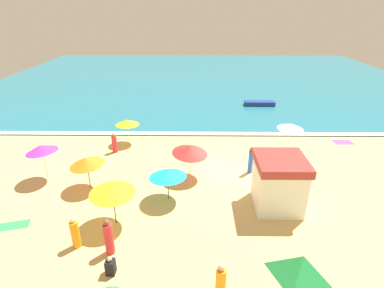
% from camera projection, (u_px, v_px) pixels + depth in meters
% --- Properties ---
extents(ground_plane, '(60.00, 60.00, 0.00)m').
position_uv_depth(ground_plane, '(217.00, 172.00, 20.04)').
color(ground_plane, '#D8B775').
extents(ocean_water, '(60.00, 44.00, 0.10)m').
position_uv_depth(ocean_water, '(205.00, 78.00, 45.46)').
color(ocean_water, teal).
rests_on(ocean_water, ground_plane).
extents(wave_breaker_foam, '(57.00, 0.70, 0.01)m').
position_uv_depth(wave_breaker_foam, '(212.00, 134.00, 25.72)').
color(wave_breaker_foam, white).
rests_on(wave_breaker_foam, ocean_water).
extents(lifeguard_cabana, '(2.57, 2.73, 2.90)m').
position_uv_depth(lifeguard_cabana, '(279.00, 182.00, 16.06)').
color(lifeguard_cabana, white).
rests_on(lifeguard_cabana, ground_plane).
extents(beach_umbrella_0, '(3.00, 3.00, 2.13)m').
position_uv_depth(beach_umbrella_0, '(112.00, 190.00, 14.57)').
color(beach_umbrella_0, '#4C3823').
rests_on(beach_umbrella_0, ground_plane).
extents(beach_umbrella_1, '(2.16, 2.17, 1.97)m').
position_uv_depth(beach_umbrella_1, '(127.00, 122.00, 23.51)').
color(beach_umbrella_1, silver).
rests_on(beach_umbrella_1, ground_plane).
extents(beach_umbrella_2, '(2.94, 2.94, 1.92)m').
position_uv_depth(beach_umbrella_2, '(168.00, 173.00, 16.59)').
color(beach_umbrella_2, '#4C3823').
rests_on(beach_umbrella_2, ground_plane).
extents(beach_umbrella_3, '(2.40, 2.38, 2.44)m').
position_uv_depth(beach_umbrella_3, '(41.00, 148.00, 18.37)').
color(beach_umbrella_3, silver).
rests_on(beach_umbrella_3, ground_plane).
extents(beach_umbrella_4, '(2.63, 2.61, 2.10)m').
position_uv_depth(beach_umbrella_4, '(86.00, 161.00, 17.60)').
color(beach_umbrella_4, '#4C3823').
rests_on(beach_umbrella_4, ground_plane).
extents(beach_umbrella_5, '(2.76, 2.76, 2.15)m').
position_uv_depth(beach_umbrella_5, '(291.00, 126.00, 22.33)').
color(beach_umbrella_5, silver).
rests_on(beach_umbrella_5, ground_plane).
extents(beach_umbrella_6, '(3.15, 3.15, 2.25)m').
position_uv_depth(beach_umbrella_6, '(190.00, 150.00, 18.73)').
color(beach_umbrella_6, silver).
rests_on(beach_umbrella_6, ground_plane).
extents(beach_tent, '(2.69, 2.53, 1.20)m').
position_uv_depth(beach_tent, '(302.00, 267.00, 11.98)').
color(beach_tent, green).
rests_on(beach_tent, ground_plane).
extents(beachgoer_0, '(0.37, 0.37, 1.81)m').
position_uv_depth(beachgoer_0, '(251.00, 160.00, 19.63)').
color(beachgoer_0, blue).
rests_on(beachgoer_0, ground_plane).
extents(beachgoer_1, '(0.50, 0.50, 1.59)m').
position_uv_depth(beachgoer_1, '(221.00, 282.00, 11.19)').
color(beachgoer_1, orange).
rests_on(beachgoer_1, ground_plane).
extents(beachgoer_2, '(0.42, 0.42, 1.56)m').
position_uv_depth(beachgoer_2, '(75.00, 233.00, 13.59)').
color(beachgoer_2, orange).
rests_on(beachgoer_2, ground_plane).
extents(beachgoer_4, '(0.53, 0.53, 1.79)m').
position_uv_depth(beachgoer_4, '(109.00, 238.00, 13.18)').
color(beachgoer_4, red).
rests_on(beachgoer_4, ground_plane).
extents(beachgoer_5, '(0.38, 0.38, 0.87)m').
position_uv_depth(beachgoer_5, '(110.00, 266.00, 12.32)').
color(beachgoer_5, black).
rests_on(beachgoer_5, ground_plane).
extents(beachgoer_6, '(0.41, 0.41, 1.55)m').
position_uv_depth(beachgoer_6, '(114.00, 143.00, 22.46)').
color(beachgoer_6, red).
rests_on(beachgoer_6, ground_plane).
extents(beach_towel_2, '(1.50, 0.97, 0.01)m').
position_uv_depth(beach_towel_2, '(343.00, 142.00, 24.37)').
color(beach_towel_2, '#D84CA5').
rests_on(beach_towel_2, ground_plane).
extents(beach_towel_4, '(1.67, 1.07, 0.01)m').
position_uv_depth(beach_towel_4, '(13.00, 226.00, 15.15)').
color(beach_towel_4, green).
rests_on(beach_towel_4, ground_plane).
extents(small_boat_0, '(3.25, 0.99, 0.45)m').
position_uv_depth(small_boat_0, '(260.00, 103.00, 32.88)').
color(small_boat_0, navy).
rests_on(small_boat_0, ocean_water).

